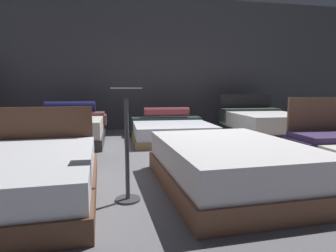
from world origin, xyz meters
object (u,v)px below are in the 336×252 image
bed_0 (12,178)px  bed_4 (171,130)px  bed_1 (230,165)px  price_sign (127,158)px  bed_5 (263,124)px  bed_3 (67,129)px

bed_0 → bed_4: bed_0 is taller
bed_1 → price_sign: 1.15m
bed_5 → bed_1: bearing=-122.9°
bed_3 → price_sign: 3.41m
bed_0 → bed_5: size_ratio=0.97×
bed_1 → bed_3: (-2.15, 3.06, 0.03)m
bed_0 → bed_4: (2.18, 3.00, -0.02)m
bed_0 → bed_3: size_ratio=1.08×
bed_3 → bed_5: (4.25, -0.07, 0.01)m
bed_1 → bed_5: (2.10, 2.99, 0.04)m
bed_1 → bed_4: 3.02m
bed_1 → bed_4: size_ratio=1.06×
bed_0 → bed_4: 3.71m
bed_1 → bed_5: size_ratio=0.96×
bed_3 → bed_5: bearing=-0.2°
bed_5 → price_sign: bearing=-133.2°
bed_4 → bed_0: bearing=-124.5°
bed_0 → bed_5: bearing=32.3°
price_sign → bed_5: bearing=44.6°
bed_4 → bed_5: 2.13m
bed_0 → price_sign: price_sign is taller
bed_4 → bed_5: size_ratio=0.91×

